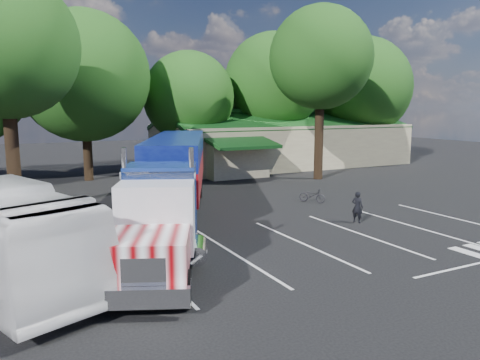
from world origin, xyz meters
name	(u,v)px	position (x,y,z in m)	size (l,w,h in m)	color
ground	(239,215)	(0.00, 0.00, 0.00)	(120.00, 120.00, 0.00)	black
event_hall	(280,143)	(13.74, 17.81, 2.21)	(24.20, 14.12, 5.55)	#BEB78D
tree_row_c	(84,76)	(-5.00, 16.20, 8.04)	(10.00, 10.00, 13.05)	black
tree_row_d	(189,97)	(4.00, 17.50, 6.58)	(8.00, 8.00, 10.60)	black
tree_row_e	(273,82)	(13.00, 18.00, 8.09)	(9.60, 9.60, 12.90)	black
tree_row_f	(361,87)	(23.00, 16.80, 7.79)	(10.40, 10.40, 13.00)	black
tree_near_left	(5,46)	(-10.50, 6.00, 8.81)	(7.60, 7.60, 12.65)	black
tree_near_right	(321,58)	(11.50, 8.50, 9.46)	(8.00, 8.00, 13.50)	black
semi_truck	(174,173)	(-3.48, 0.25, 2.44)	(10.53, 19.85, 4.31)	black
woman	(357,207)	(4.50, -4.15, 0.79)	(0.58, 0.38, 1.58)	black
bicycle	(312,195)	(5.50, 1.00, 0.43)	(0.57, 1.62, 0.85)	black
silver_sedan	(286,164)	(12.00, 14.00, 0.61)	(1.29, 3.70, 1.22)	#929399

